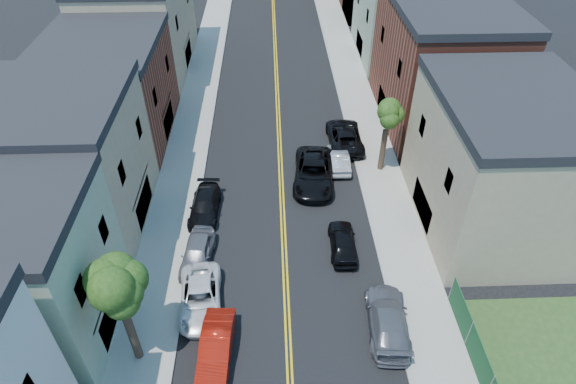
{
  "coord_description": "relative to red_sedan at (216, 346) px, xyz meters",
  "views": [
    {
      "loc": [
        -0.6,
        -0.53,
        22.98
      ],
      "look_at": [
        0.39,
        25.04,
        2.0
      ],
      "focal_mm": 30.13,
      "sensor_mm": 36.0,
      "label": 1
    }
  ],
  "objects": [
    {
      "name": "curb_left",
      "position": [
        -2.35,
        26.03,
        -0.67
      ],
      "size": [
        0.3,
        100.0,
        0.15
      ],
      "primitive_type": "cube",
      "color": "gray",
      "rests_on": "ground"
    },
    {
      "name": "red_sedan",
      "position": [
        0.0,
        0.0,
        0.0
      ],
      "size": [
        1.86,
        4.64,
        1.5
      ],
      "primitive_type": "imported",
      "rotation": [
        0.0,
        0.0,
        -0.06
      ],
      "color": "#B0180B",
      "rests_on": "ground"
    },
    {
      "name": "grey_car_left",
      "position": [
        -1.7,
        6.76,
        0.0
      ],
      "size": [
        2.19,
        4.58,
        1.51
      ],
      "primitive_type": "imported",
      "rotation": [
        0.0,
        0.0,
        -0.1
      ],
      "color": "slate",
      "rests_on": "ground"
    },
    {
      "name": "bldg_left_tan_near",
      "position": [
        -10.2,
        11.03,
        3.75
      ],
      "size": [
        9.0,
        10.0,
        9.0
      ],
      "primitive_type": "cube",
      "color": "#998466",
      "rests_on": "ground"
    },
    {
      "name": "bldg_right_palegrn",
      "position": [
        17.8,
        38.03,
        3.5
      ],
      "size": [
        9.0,
        12.0,
        8.5
      ],
      "primitive_type": "cube",
      "color": "gray",
      "rests_on": "ground"
    },
    {
      "name": "black_car_right",
      "position": [
        7.6,
        7.4,
        -0.04
      ],
      "size": [
        1.79,
        4.23,
        1.43
      ],
      "primitive_type": "imported",
      "rotation": [
        0.0,
        0.0,
        3.12
      ],
      "color": "black",
      "rests_on": "ground"
    },
    {
      "name": "black_car_left",
      "position": [
        -1.67,
        11.34,
        -0.06
      ],
      "size": [
        2.18,
        4.87,
        1.39
      ],
      "primitive_type": "imported",
      "rotation": [
        0.0,
        0.0,
        -0.05
      ],
      "color": "black",
      "rests_on": "ground"
    },
    {
      "name": "curb_right",
      "position": [
        9.95,
        26.03,
        -0.67
      ],
      "size": [
        0.3,
        100.0,
        0.15
      ],
      "primitive_type": "cube",
      "color": "gray",
      "rests_on": "ground"
    },
    {
      "name": "sidewalk_right",
      "position": [
        11.7,
        26.03,
        -0.67
      ],
      "size": [
        3.2,
        100.0,
        0.15
      ],
      "primitive_type": "cube",
      "color": "gray",
      "rests_on": "ground"
    },
    {
      "name": "bldg_left_brick",
      "position": [
        -10.2,
        22.03,
        3.25
      ],
      "size": [
        9.0,
        12.0,
        8.0
      ],
      "primitive_type": "cube",
      "color": "brown",
      "rests_on": "ground"
    },
    {
      "name": "bldg_left_tan_far",
      "position": [
        -10.2,
        36.03,
        4.0
      ],
      "size": [
        9.0,
        16.0,
        9.5
      ],
      "primitive_type": "cube",
      "color": "#998466",
      "rests_on": "ground"
    },
    {
      "name": "sidewalk_left",
      "position": [
        -4.1,
        26.03,
        -0.67
      ],
      "size": [
        3.2,
        100.0,
        0.15
      ],
      "primitive_type": "cube",
      "color": "gray",
      "rests_on": "ground"
    },
    {
      "name": "tree_right_far",
      "position": [
        11.72,
        16.03,
        5.01
      ],
      "size": [
        4.4,
        4.4,
        8.03
      ],
      "color": "#322119",
      "rests_on": "sidewalk_right"
    },
    {
      "name": "white_pickup",
      "position": [
        -1.15,
        3.26,
        -0.04
      ],
      "size": [
        2.78,
        5.29,
        1.42
      ],
      "primitive_type": "imported",
      "rotation": [
        0.0,
        0.0,
        0.08
      ],
      "color": "silver",
      "rests_on": "ground"
    },
    {
      "name": "bldg_right_tan",
      "position": [
        17.8,
        10.03,
        3.75
      ],
      "size": [
        9.0,
        12.0,
        9.0
      ],
      "primitive_type": "cube",
      "color": "#998466",
      "rests_on": "ground"
    },
    {
      "name": "tree_left_mid",
      "position": [
        -4.08,
        0.03,
        5.83
      ],
      "size": [
        5.2,
        5.2,
        9.29
      ],
      "color": "#322119",
      "rests_on": "sidewalk_left"
    },
    {
      "name": "dark_car_right_far",
      "position": [
        9.3,
        19.79,
        0.08
      ],
      "size": [
        2.77,
        5.96,
        1.65
      ],
      "primitive_type": "imported",
      "rotation": [
        0.0,
        0.0,
        3.15
      ],
      "color": "black",
      "rests_on": "ground"
    },
    {
      "name": "black_suv_lane",
      "position": [
        6.27,
        14.69,
        0.14
      ],
      "size": [
        3.59,
        6.65,
        1.77
      ],
      "primitive_type": "imported",
      "rotation": [
        0.0,
        0.0,
        -0.1
      ],
      "color": "black",
      "rests_on": "ground"
    },
    {
      "name": "bldg_left_palegrn",
      "position": [
        -10.2,
        2.03,
        3.5
      ],
      "size": [
        9.0,
        8.0,
        8.5
      ],
      "primitive_type": "cube",
      "color": "gray",
      "rests_on": "ground"
    },
    {
      "name": "silver_car_right",
      "position": [
        8.44,
        16.64,
        -0.07
      ],
      "size": [
        1.5,
        4.15,
        1.36
      ],
      "primitive_type": "imported",
      "rotation": [
        0.0,
        0.0,
        3.16
      ],
      "color": "#B4B8BD",
      "rests_on": "ground"
    },
    {
      "name": "grey_car_right",
      "position": [
        9.3,
        1.3,
        0.03
      ],
      "size": [
        2.59,
        5.51,
        1.55
      ],
      "primitive_type": "imported",
      "rotation": [
        0.0,
        0.0,
        3.06
      ],
      "color": "#57595F",
      "rests_on": "ground"
    },
    {
      "name": "bldg_right_brick",
      "position": [
        17.8,
        24.03,
        4.25
      ],
      "size": [
        9.0,
        14.0,
        10.0
      ],
      "primitive_type": "cube",
      "color": "brown",
      "rests_on": "ground"
    }
  ]
}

